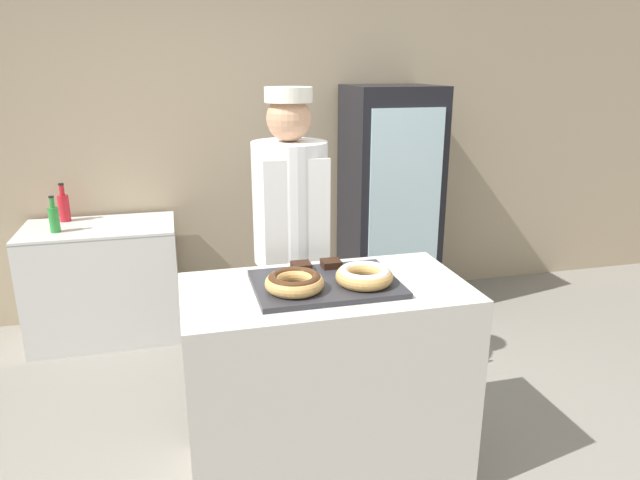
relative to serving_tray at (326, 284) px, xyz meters
name	(u,v)px	position (x,y,z in m)	size (l,w,h in m)	color
ground_plane	(325,469)	(0.00, 0.00, -0.96)	(14.00, 14.00, 0.00)	gray
wall_back	(253,135)	(0.00, 2.13, 0.39)	(8.00, 0.06, 2.70)	tan
display_counter	(325,382)	(0.00, 0.00, -0.48)	(1.23, 0.66, 0.94)	beige
serving_tray	(326,284)	(0.00, 0.00, 0.00)	(0.62, 0.45, 0.02)	#2D2D33
donut_chocolate_glaze	(294,281)	(-0.15, -0.07, 0.05)	(0.25, 0.25, 0.07)	tan
donut_light_glaze	(364,275)	(0.15, -0.07, 0.05)	(0.25, 0.25, 0.07)	tan
brownie_back_left	(301,266)	(-0.07, 0.17, 0.03)	(0.09, 0.09, 0.03)	black
brownie_back_right	(331,264)	(0.07, 0.17, 0.03)	(0.09, 0.09, 0.03)	black
baker_person	(291,246)	(-0.02, 0.65, -0.03)	(0.39, 0.39, 1.75)	#4C4C51
beverage_fridge	(389,202)	(0.97, 1.76, -0.10)	(0.65, 0.63, 1.72)	black
chest_freezer	(105,281)	(-1.13, 1.77, -0.55)	(1.00, 0.59, 0.81)	silver
bottle_red	(64,207)	(-1.36, 1.96, -0.04)	(0.07, 0.07, 0.27)	red
bottle_green	(54,218)	(-1.38, 1.68, -0.05)	(0.06, 0.06, 0.24)	#2D8C38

